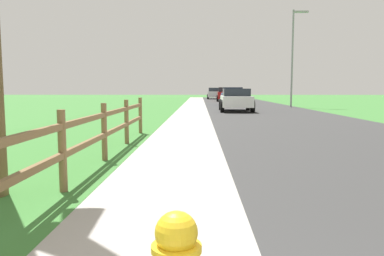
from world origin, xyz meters
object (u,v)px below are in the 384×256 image
(parked_suv_white, at_px, (236,99))
(parked_car_blue, at_px, (232,96))
(street_lamp, at_px, (294,51))
(parked_car_red, at_px, (226,94))
(parked_car_silver, at_px, (215,93))

(parked_suv_white, height_order, parked_car_blue, parked_car_blue)
(parked_car_blue, bearing_deg, street_lamp, -38.43)
(parked_car_blue, height_order, parked_car_red, parked_car_red)
(parked_car_silver, xyz_separation_m, street_lamp, (4.97, -23.21, 3.45))
(parked_car_blue, bearing_deg, parked_car_silver, 92.08)
(parked_suv_white, xyz_separation_m, street_lamp, (4.77, 5.01, 3.48))
(parked_suv_white, height_order, street_lamp, street_lamp)
(parked_car_silver, bearing_deg, parked_car_red, -84.73)
(parked_car_blue, bearing_deg, parked_car_red, 88.97)
(parked_suv_white, xyz_separation_m, parked_car_red, (0.70, 18.45, 0.04))
(parked_suv_white, bearing_deg, parked_car_red, 87.83)
(parked_car_red, relative_size, parked_car_silver, 0.95)
(parked_suv_white, bearing_deg, street_lamp, 46.42)
(parked_suv_white, xyz_separation_m, parked_car_blue, (0.52, 8.38, 0.02))
(parked_car_blue, distance_m, street_lamp, 6.44)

